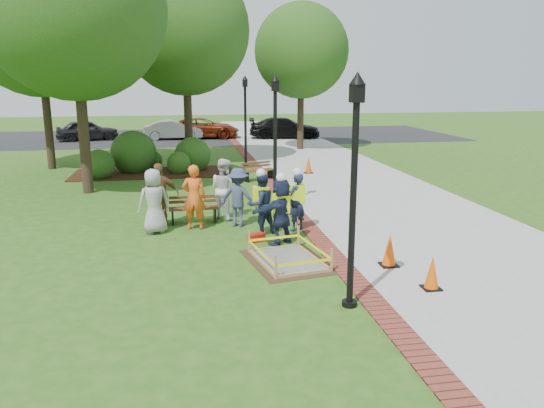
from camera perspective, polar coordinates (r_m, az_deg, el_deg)
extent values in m
plane|color=#285116|center=(12.64, -1.33, -5.75)|extent=(100.00, 100.00, 0.00)
cube|color=#9E9E99|center=(23.20, 7.33, 3.03)|extent=(6.00, 60.00, 0.02)
cube|color=maroon|center=(22.47, -0.63, 2.82)|extent=(0.50, 60.00, 0.03)
cube|color=#381E0F|center=(24.20, -12.59, 3.28)|extent=(7.00, 3.00, 0.05)
cube|color=black|center=(39.07, -7.16, 7.23)|extent=(36.00, 12.00, 0.01)
cube|color=#47331E|center=(12.34, 1.73, -6.21)|extent=(2.07, 2.56, 0.01)
cube|color=gray|center=(12.34, 1.73, -6.14)|extent=(1.49, 1.98, 0.04)
cube|color=tan|center=(12.33, 1.73, -6.05)|extent=(1.63, 2.12, 0.08)
cube|color=tan|center=(12.26, 1.73, -5.02)|extent=(1.67, 2.16, 0.55)
cube|color=yellow|center=(12.25, 1.74, -4.91)|extent=(1.61, 2.10, 0.06)
cube|color=brown|center=(15.67, -8.43, -0.44)|extent=(1.43, 0.45, 0.04)
cube|color=brown|center=(15.84, -8.50, 0.51)|extent=(1.42, 0.07, 0.23)
cube|color=black|center=(15.72, -8.40, -1.25)|extent=(1.30, 0.50, 0.42)
cube|color=#503A1B|center=(21.97, -1.48, 3.65)|extent=(1.43, 0.90, 0.04)
cube|color=#503A1B|center=(22.12, -1.77, 4.27)|extent=(1.29, 0.56, 0.22)
cube|color=black|center=(22.01, -1.47, 3.09)|extent=(1.33, 0.90, 0.40)
cube|color=black|center=(11.26, 16.72, -8.69)|extent=(0.36, 0.36, 0.05)
cone|color=#DC5406|center=(11.13, 16.85, -6.98)|extent=(0.29, 0.29, 0.67)
cube|color=black|center=(12.33, 12.44, -6.46)|extent=(0.39, 0.39, 0.05)
cone|color=#F75207|center=(12.20, 12.53, -4.76)|extent=(0.31, 0.31, 0.72)
cube|color=black|center=(23.68, 3.93, 3.36)|extent=(0.38, 0.38, 0.05)
cone|color=#F64D07|center=(23.62, 3.95, 4.26)|extent=(0.30, 0.30, 0.70)
cube|color=#AB170D|center=(13.79, -1.70, -3.63)|extent=(0.48, 0.38, 0.21)
cylinder|color=black|center=(9.57, 8.69, -0.34)|extent=(0.12, 0.12, 3.80)
cube|color=black|center=(9.30, 9.13, 11.71)|extent=(0.22, 0.22, 0.32)
cone|color=black|center=(9.30, 9.19, 13.25)|extent=(0.28, 0.28, 0.22)
cylinder|color=black|center=(10.16, 8.32, -10.52)|extent=(0.28, 0.28, 0.10)
cylinder|color=black|center=(17.22, 0.34, 5.92)|extent=(0.12, 0.12, 3.80)
cube|color=black|center=(17.08, 0.35, 12.58)|extent=(0.22, 0.22, 0.32)
cone|color=black|center=(17.07, 0.35, 13.42)|extent=(0.28, 0.28, 0.22)
cylinder|color=black|center=(17.56, 0.33, -0.08)|extent=(0.28, 0.28, 0.10)
cylinder|color=black|center=(25.09, -2.87, 8.26)|extent=(0.12, 0.12, 3.80)
cube|color=black|center=(24.99, -2.93, 12.84)|extent=(0.22, 0.22, 0.32)
cone|color=black|center=(24.99, -2.93, 13.41)|extent=(0.28, 0.28, 0.22)
cylinder|color=black|center=(25.33, -2.82, 4.09)|extent=(0.28, 0.28, 0.10)
cylinder|color=#3D2D1E|center=(20.45, -19.70, 8.53)|extent=(0.38, 0.38, 5.36)
sphere|color=#214413|center=(20.54, -20.59, 19.22)|extent=(6.38, 6.38, 6.38)
cylinder|color=#3D2D1E|center=(26.67, -9.04, 9.97)|extent=(0.40, 0.40, 5.24)
sphere|color=#214413|center=(26.72, -9.34, 18.01)|extent=(6.17, 6.17, 6.17)
cylinder|color=#3D2D1E|center=(31.56, 3.09, 10.09)|extent=(0.37, 0.37, 4.65)
sphere|color=#214413|center=(31.54, 3.17, 16.13)|extent=(5.40, 5.40, 5.40)
cylinder|color=#3D2D1E|center=(26.66, -23.06, 9.18)|extent=(0.36, 0.36, 5.33)
sphere|color=#214413|center=(26.72, -23.84, 17.32)|extent=(6.41, 6.41, 6.41)
sphere|color=#214413|center=(23.64, -18.04, 2.65)|extent=(1.33, 1.33, 1.33)
sphere|color=#214413|center=(24.78, -14.56, 3.35)|extent=(2.03, 2.03, 2.03)
sphere|color=#214413|center=(23.94, -9.92, 3.24)|extent=(1.07, 1.07, 1.07)
sphere|color=#214413|center=(24.69, -8.48, 3.60)|extent=(1.65, 1.65, 1.65)
sphere|color=#214413|center=(25.50, -12.70, 3.73)|extent=(0.93, 0.93, 0.93)
imported|color=#9B9B9B|center=(14.71, -12.58, 0.29)|extent=(0.66, 0.53, 1.78)
imported|color=orange|center=(14.88, -8.38, 0.72)|extent=(0.64, 0.47, 1.83)
imported|color=silver|center=(15.93, -5.19, 1.64)|extent=(0.66, 0.69, 1.82)
imported|color=brown|center=(15.39, -11.95, 0.97)|extent=(0.62, 0.44, 1.81)
imported|color=#363D5F|center=(15.09, -3.63, 0.71)|extent=(0.63, 0.54, 1.68)
imported|color=#181F3F|center=(13.41, 0.97, -0.82)|extent=(0.65, 0.58, 1.70)
cube|color=#BFE413|center=(13.35, 0.97, 0.18)|extent=(0.42, 0.26, 0.52)
sphere|color=white|center=(13.22, 0.99, 2.86)|extent=(0.25, 0.25, 0.25)
imported|color=#181B3E|center=(14.62, 2.68, 0.21)|extent=(0.62, 0.57, 1.62)
cube|color=#BFE413|center=(14.57, 2.69, 1.09)|extent=(0.42, 0.26, 0.52)
sphere|color=white|center=(14.46, 2.72, 3.43)|extent=(0.25, 0.25, 0.25)
imported|color=#151938|center=(14.26, -1.20, -0.04)|extent=(0.62, 0.53, 1.66)
cube|color=#BFE413|center=(14.21, -1.20, 0.88)|extent=(0.42, 0.26, 0.52)
sphere|color=white|center=(14.09, -1.22, 3.34)|extent=(0.25, 0.25, 0.25)
imported|color=black|center=(38.38, -19.17, 6.48)|extent=(3.03, 4.95, 1.50)
imported|color=gray|center=(37.44, -10.52, 6.84)|extent=(2.00, 4.43, 1.43)
imported|color=maroon|center=(38.00, -7.38, 7.05)|extent=(2.46, 4.85, 1.53)
imported|color=black|center=(37.63, 1.35, 7.09)|extent=(2.67, 5.02, 1.56)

